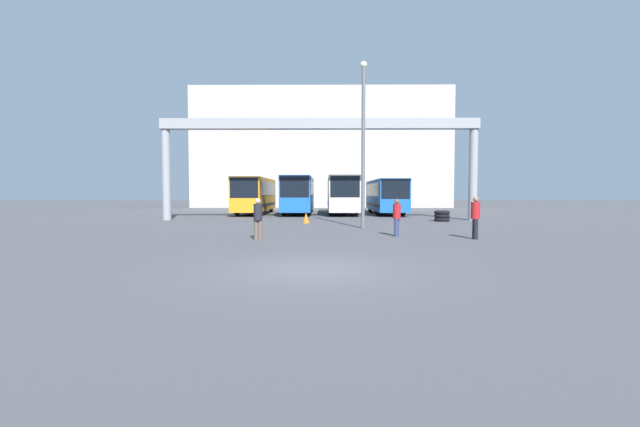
# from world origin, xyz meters

# --- Properties ---
(ground_plane) EXTENTS (200.00, 200.00, 0.00)m
(ground_plane) POSITION_xyz_m (0.00, 0.00, 0.00)
(ground_plane) COLOR #47474C
(building_backdrop) EXTENTS (33.43, 12.00, 15.35)m
(building_backdrop) POSITION_xyz_m (0.00, 49.28, 7.68)
(building_backdrop) COLOR #B7B2A3
(building_backdrop) RESTS_ON ground
(overhead_gantry) EXTENTS (22.03, 0.80, 7.04)m
(overhead_gantry) POSITION_xyz_m (0.00, 19.23, 5.74)
(overhead_gantry) COLOR gray
(overhead_gantry) RESTS_ON ground
(bus_slot_0) EXTENTS (2.44, 11.14, 3.20)m
(bus_slot_0) POSITION_xyz_m (-5.90, 28.11, 1.84)
(bus_slot_0) COLOR orange
(bus_slot_0) RESTS_ON ground
(bus_slot_1) EXTENTS (2.49, 11.76, 3.30)m
(bus_slot_1) POSITION_xyz_m (-1.97, 28.42, 1.90)
(bus_slot_1) COLOR #1959A5
(bus_slot_1) RESTS_ON ground
(bus_slot_2) EXTENTS (2.52, 11.83, 3.32)m
(bus_slot_2) POSITION_xyz_m (1.97, 28.45, 1.91)
(bus_slot_2) COLOR beige
(bus_slot_2) RESTS_ON ground
(bus_slot_3) EXTENTS (2.43, 11.02, 3.04)m
(bus_slot_3) POSITION_xyz_m (5.90, 28.05, 1.75)
(bus_slot_3) COLOR #1959A5
(bus_slot_3) RESTS_ON ground
(pedestrian_mid_left) EXTENTS (0.35, 0.35, 1.70)m
(pedestrian_mid_left) POSITION_xyz_m (-2.37, 6.68, 0.90)
(pedestrian_mid_left) COLOR brown
(pedestrian_mid_left) RESTS_ON ground
(pedestrian_mid_right) EXTENTS (0.37, 0.37, 1.77)m
(pedestrian_mid_right) POSITION_xyz_m (6.62, 7.11, 0.94)
(pedestrian_mid_right) COLOR black
(pedestrian_mid_right) RESTS_ON ground
(pedestrian_near_right) EXTENTS (0.34, 0.34, 1.65)m
(pedestrian_near_right) POSITION_xyz_m (3.54, 8.20, 0.88)
(pedestrian_near_right) COLOR navy
(pedestrian_near_right) RESTS_ON ground
(traffic_cone) EXTENTS (0.46, 0.46, 0.64)m
(traffic_cone) POSITION_xyz_m (-0.81, 16.36, 0.32)
(traffic_cone) COLOR orange
(traffic_cone) RESTS_ON ground
(tire_stack) EXTENTS (1.04, 1.04, 0.72)m
(tire_stack) POSITION_xyz_m (8.26, 18.05, 0.36)
(tire_stack) COLOR black
(tire_stack) RESTS_ON ground
(lamp_post) EXTENTS (0.36, 0.36, 8.92)m
(lamp_post) POSITION_xyz_m (2.43, 12.43, 4.83)
(lamp_post) COLOR #595B60
(lamp_post) RESTS_ON ground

